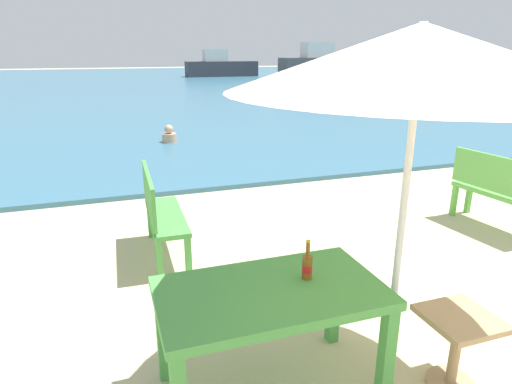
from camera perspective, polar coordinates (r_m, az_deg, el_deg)
name	(u,v)px	position (r m, az deg, el deg)	size (l,w,h in m)	color
sea_water	(137,83)	(31.73, -15.14, 13.45)	(120.00, 50.00, 0.08)	#386B84
picnic_table_green	(271,304)	(2.83, 1.91, -14.30)	(1.40, 0.80, 0.76)	#4C9E47
beer_bottle_amber	(307,265)	(2.86, 6.64, -9.37)	(0.07, 0.07, 0.26)	brown
patio_umbrella	(420,58)	(2.59, 20.41, 15.90)	(2.10, 2.10, 2.30)	silver
side_table_wood	(457,341)	(3.31, 24.53, -17.07)	(0.44, 0.44, 0.54)	tan
bench_green_left	(159,209)	(4.82, -12.42, -2.19)	(0.39, 1.21, 0.95)	#4C9E47
bench_green_right	(498,188)	(6.20, 28.81, 0.48)	(0.49, 1.23, 0.95)	#60B24C
swimmer_person	(169,135)	(10.70, -11.16, 7.20)	(0.34, 0.34, 0.41)	tan
boat_barge	(221,67)	(37.93, -4.59, 15.84)	(5.86, 1.60, 2.13)	#38383F
boat_fishing_trawler	(323,64)	(37.88, 8.62, 15.99)	(7.32, 2.00, 2.66)	#4C4C4C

